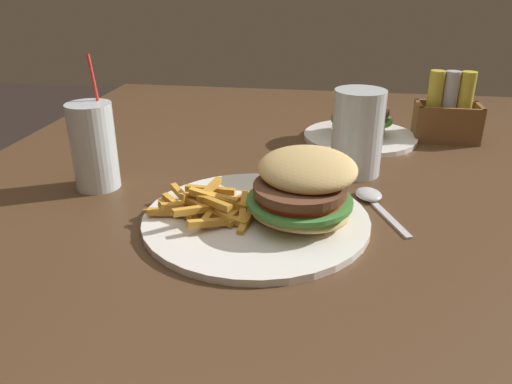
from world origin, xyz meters
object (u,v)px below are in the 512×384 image
(meal_plate_near, at_px, (278,202))
(meal_plate_far, at_px, (359,121))
(juice_glass, at_px, (94,149))
(spoon, at_px, (371,197))
(condiment_caddy, at_px, (448,115))
(beer_glass, at_px, (357,134))

(meal_plate_near, relative_size, meal_plate_far, 1.37)
(meal_plate_near, height_order, juice_glass, juice_glass)
(spoon, bearing_deg, meal_plate_near, 104.82)
(meal_plate_near, distance_m, condiment_caddy, 0.52)
(beer_glass, bearing_deg, spoon, -78.61)
(beer_glass, relative_size, meal_plate_far, 0.63)
(juice_glass, relative_size, spoon, 1.35)
(meal_plate_near, xyz_separation_m, meal_plate_far, (0.12, 0.40, 0.01))
(meal_plate_far, bearing_deg, meal_plate_near, -106.89)
(meal_plate_near, distance_m, meal_plate_far, 0.42)
(meal_plate_near, distance_m, spoon, 0.17)
(juice_glass, bearing_deg, spoon, 1.81)
(spoon, bearing_deg, juice_glass, 70.39)
(meal_plate_far, height_order, condiment_caddy, condiment_caddy)
(juice_glass, height_order, meal_plate_far, juice_glass)
(condiment_caddy, bearing_deg, meal_plate_near, -124.81)
(spoon, distance_m, condiment_caddy, 0.37)
(beer_glass, bearing_deg, condiment_caddy, 49.41)
(juice_glass, xyz_separation_m, condiment_caddy, (0.60, 0.35, -0.01))
(beer_glass, xyz_separation_m, condiment_caddy, (0.19, 0.22, -0.02))
(beer_glass, height_order, condiment_caddy, beer_glass)
(beer_glass, xyz_separation_m, meal_plate_far, (0.01, 0.19, -0.03))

